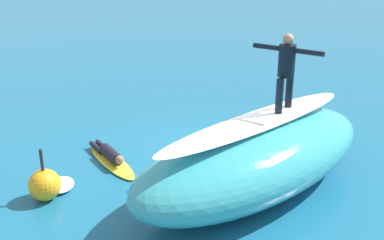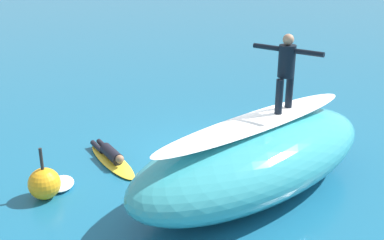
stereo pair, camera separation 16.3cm
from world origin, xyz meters
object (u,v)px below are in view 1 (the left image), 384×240
at_px(surfer_riding, 286,66).
at_px(buoy_marker, 45,185).
at_px(surfboard_paddling, 112,161).
at_px(surfboard_riding, 283,111).
at_px(surfer_paddling, 109,153).

relative_size(surfer_riding, buoy_marker, 1.44).
bearing_deg(buoy_marker, surfboard_paddling, -146.96).
xyz_separation_m(surfboard_riding, surfer_riding, (0.00, 0.00, 0.97)).
bearing_deg(surfboard_riding, surfboard_paddling, -67.14).
height_order(surfer_riding, buoy_marker, surfer_riding).
bearing_deg(buoy_marker, surfer_paddling, -143.82).
xyz_separation_m(surfer_paddling, buoy_marker, (1.65, 1.21, 0.13)).
relative_size(surfer_riding, surfer_paddling, 0.97).
distance_m(surfer_paddling, buoy_marker, 2.05).
distance_m(surfboard_riding, surfboard_paddling, 4.19).
height_order(surfboard_paddling, buoy_marker, buoy_marker).
xyz_separation_m(surfboard_paddling, surfer_paddling, (0.02, -0.12, 0.16)).
distance_m(surfboard_paddling, surfer_paddling, 0.20).
bearing_deg(buoy_marker, surfer_riding, 165.40).
xyz_separation_m(surfer_riding, surfboard_paddling, (3.12, -2.33, -2.50)).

